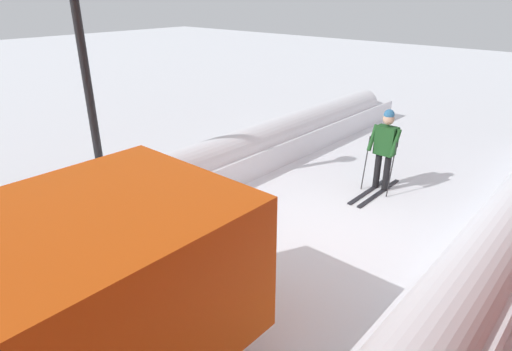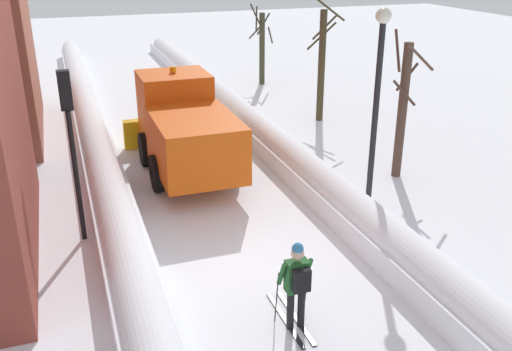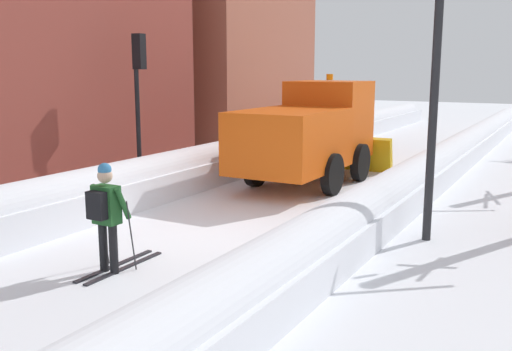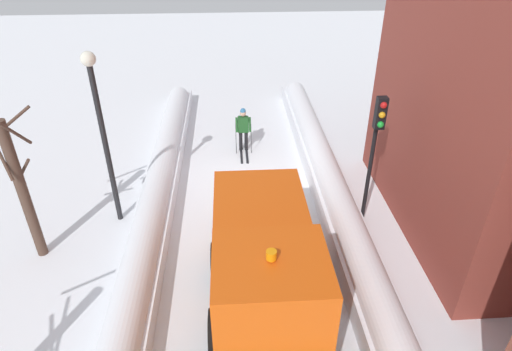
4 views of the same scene
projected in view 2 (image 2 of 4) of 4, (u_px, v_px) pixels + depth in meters
The scene contains 10 objects.
ground_plane at pixel (170, 134), 21.47m from camera, with size 80.00×80.00×0.00m, color white.
snowbank_left at pixel (92, 128), 20.39m from camera, with size 1.10×36.00×1.15m.
snowbank_right at pixel (241, 115), 22.18m from camera, with size 1.10×36.00×1.05m.
plow_truck at pixel (185, 128), 17.29m from camera, with size 3.20×5.98×3.12m.
skier at pixel (297, 282), 10.25m from camera, with size 0.62×1.80×1.81m.
traffic_light_pole at pixel (69, 124), 12.80m from camera, with size 0.28×0.42×4.15m.
street_lamp at pixel (378, 86), 14.41m from camera, with size 0.40×0.40×5.30m.
bare_tree_near at pixel (403, 108), 16.75m from camera, with size 1.29×1.26×4.46m.
bare_tree_mid at pixel (322, 63), 22.27m from camera, with size 1.34×1.20×4.91m.
bare_tree_far at pixel (262, 46), 28.36m from camera, with size 1.35×1.41×4.01m.
Camera 2 is at (-3.73, -10.38, 6.73)m, focal length 39.28 mm.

